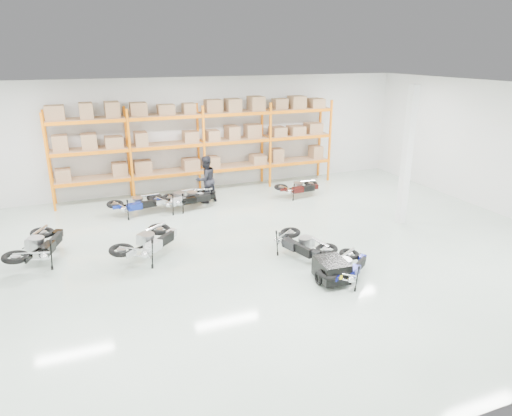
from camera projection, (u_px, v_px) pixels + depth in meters
name	position (u px, v px, depth m)	size (l,w,h in m)	color
room	(262.00, 176.00, 12.34)	(18.00, 18.00, 18.00)	#B5CABA
pallet_rack	(201.00, 136.00, 18.01)	(11.28, 0.98, 3.62)	orange
structural_column	(407.00, 157.00, 14.57)	(0.25, 0.25, 4.50)	white
moto_blue_centre	(347.00, 262.00, 11.33)	(0.70, 1.58, 0.97)	#080C55
moto_silver_left	(148.00, 237.00, 12.55)	(0.87, 1.96, 1.20)	#B3B6BB
moto_black_far_left	(38.00, 241.00, 12.32)	(0.88, 1.97, 1.20)	black
moto_touring_right	(302.00, 239.00, 12.55)	(0.78, 1.77, 1.08)	black
trailer	(331.00, 270.00, 11.21)	(0.76, 1.46, 0.61)	black
moto_back_a	(137.00, 200.00, 15.93)	(0.76, 1.71, 1.05)	navy
moto_back_b	(179.00, 195.00, 16.42)	(0.80, 1.79, 1.09)	#ABB1B5
moto_back_c	(191.00, 194.00, 16.56)	(0.78, 1.75, 1.07)	black
moto_back_d	(299.00, 185.00, 17.87)	(0.71, 1.61, 0.98)	#3D0D0C
person_back	(206.00, 180.00, 17.07)	(0.87, 0.67, 1.78)	black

